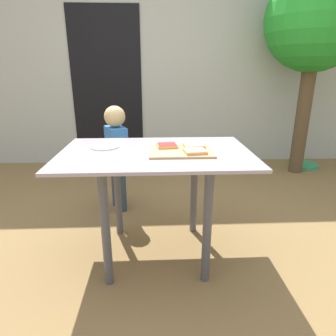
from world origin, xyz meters
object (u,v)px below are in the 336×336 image
Objects in this scene: pizza_slice_far_right at (194,146)px; backyard_tree at (317,21)px; dining_table at (156,170)px; pizza_slice_far_left at (167,146)px; child_left at (117,151)px; garden_hose_coil at (303,165)px; cutting_board at (181,151)px; pizza_slice_near_right at (195,151)px; plate_white_right at (194,147)px; plate_white_left at (104,147)px.

backyard_tree is (1.54, 1.64, 0.97)m from pizza_slice_far_right.
pizza_slice_far_left reaches higher than dining_table.
dining_table is 8.69× the size of pizza_slice_far_right.
child_left is 2.65m from garden_hose_coil.
pizza_slice_far_left is 0.06× the size of backyard_tree.
pizza_slice_far_right is (0.09, 0.07, 0.02)m from cutting_board.
pizza_slice_far_left is 0.17m from pizza_slice_far_right.
cutting_board is 0.94m from child_left.
pizza_slice_near_right is 1.04× the size of pizza_slice_far_right.
dining_table is 8.39× the size of pizza_slice_near_right.
pizza_slice_far_left and pizza_slice_far_right have the same top height.
child_left is at bearing 114.83° from dining_table.
backyard_tree is (2.14, 0.94, 1.19)m from child_left.
dining_table is 3.23× the size of garden_hose_coil.
child_left is (-0.42, 0.69, -0.22)m from pizza_slice_far_left.
pizza_slice_far_left reaches higher than plate_white_right.
plate_white_left reaches higher than dining_table.
dining_table is 0.82m from child_left.
plate_white_right is at bearing -134.13° from garden_hose_coil.
pizza_slice_near_right and pizza_slice_far_left have the same top height.
plate_white_left is 3.02m from garden_hose_coil.
plate_white_right is 2.42m from backyard_tree.
pizza_slice_near_right is 2.75m from garden_hose_coil.
cutting_board is (0.16, -0.02, 0.13)m from dining_table.
plate_white_right is (0.60, -0.03, 0.00)m from plate_white_left.
pizza_slice_far_left is 0.42m from plate_white_left.
child_left is (-0.00, 0.63, -0.20)m from plate_white_left.
plate_white_left is (-0.34, 0.12, 0.13)m from dining_table.
pizza_slice_near_right reaches higher than garden_hose_coil.
plate_white_right is 0.08× the size of backyard_tree.
pizza_slice_near_right is (0.08, -0.07, 0.02)m from cutting_board.
dining_table is at bearing -65.17° from child_left.
pizza_slice_far_left reaches higher than garden_hose_coil.
garden_hose_coil is at bearing 43.57° from pizza_slice_far_left.
pizza_slice_far_right is 0.05m from plate_white_right.
cutting_board is at bearing -132.42° from plate_white_right.
pizza_slice_near_right is at bearing -55.15° from child_left.
plate_white_right is 0.91m from child_left.
plate_white_right is at bearing -47.42° from child_left.
garden_hose_coil is (1.75, 1.83, -0.76)m from pizza_slice_far_right.
backyard_tree reaches higher than pizza_slice_near_right.
plate_white_left is at bearing -142.99° from garden_hose_coil.
dining_table is at bearing -161.19° from plate_white_right.
cutting_board is 2.06× the size of plate_white_right.
backyard_tree is (1.72, 1.63, 0.97)m from pizza_slice_far_left.
plate_white_left is 0.20× the size of child_left.
plate_white_right is (0.10, 0.11, -0.00)m from cutting_board.
child_left reaches higher than pizza_slice_far_right.
dining_table is 6.28× the size of plate_white_left.
pizza_slice_far_right reaches higher than dining_table.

